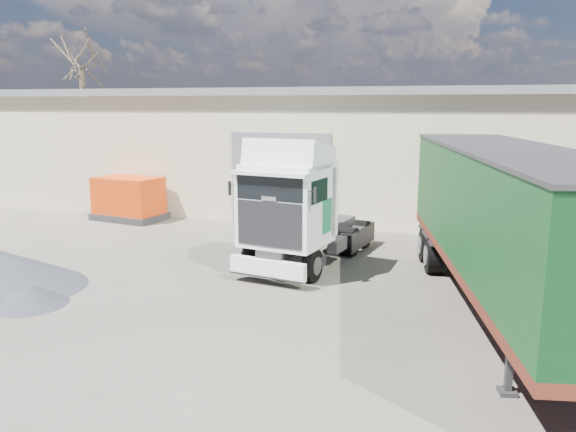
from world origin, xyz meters
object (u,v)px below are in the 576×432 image
(box_trailer, at_px, (506,215))
(orange_skip, at_px, (129,201))
(bare_tree, at_px, (80,50))
(tractor_unit, at_px, (298,214))
(panel_van, at_px, (283,202))

(box_trailer, height_order, orange_skip, box_trailer)
(bare_tree, height_order, tractor_unit, bare_tree)
(tractor_unit, height_order, box_trailer, tractor_unit)
(box_trailer, distance_m, panel_van, 10.60)
(bare_tree, distance_m, box_trailer, 30.14)
(tractor_unit, distance_m, panel_van, 5.63)
(bare_tree, height_order, orange_skip, bare_tree)
(box_trailer, xyz_separation_m, orange_skip, (-13.86, 7.01, -1.53))
(panel_van, xyz_separation_m, orange_skip, (-6.47, -0.48, -0.22))
(bare_tree, bearing_deg, box_trailer, -37.12)
(bare_tree, relative_size, box_trailer, 0.83)
(bare_tree, relative_size, orange_skip, 3.13)
(bare_tree, xyz_separation_m, box_trailer, (23.61, -17.87, -5.63))
(bare_tree, xyz_separation_m, orange_skip, (9.74, -10.86, -7.16))
(tractor_unit, height_order, panel_van, tractor_unit)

